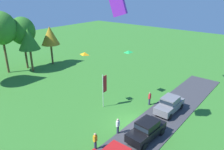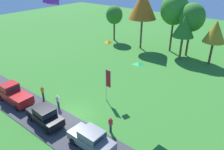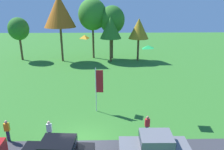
# 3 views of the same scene
# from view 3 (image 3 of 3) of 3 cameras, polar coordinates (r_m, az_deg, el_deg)

# --- Properties ---
(ground_plane) EXTENTS (120.00, 120.00, 0.00)m
(ground_plane) POSITION_cam_3_polar(r_m,az_deg,el_deg) (16.81, -7.90, -16.95)
(ground_plane) COLOR #337528
(car_sedan_mid_row) EXTENTS (4.43, 2.01, 1.84)m
(car_sedan_mid_row) POSITION_cam_3_polar(r_m,az_deg,el_deg) (14.75, 11.06, -17.88)
(car_sedan_mid_row) COLOR slate
(car_sedan_mid_row) RESTS_ON ground
(person_watching_sky) EXTENTS (0.36, 0.24, 1.71)m
(person_watching_sky) POSITION_cam_3_polar(r_m,az_deg,el_deg) (17.01, 9.16, -13.03)
(person_watching_sky) COLOR #2D334C
(person_watching_sky) RESTS_ON ground
(person_beside_suv) EXTENTS (0.36, 0.24, 1.71)m
(person_beside_suv) POSITION_cam_3_polar(r_m,az_deg,el_deg) (17.95, -25.67, -12.99)
(person_beside_suv) COLOR #2D334C
(person_beside_suv) RESTS_ON ground
(person_on_lawn) EXTENTS (0.36, 0.24, 1.71)m
(person_on_lawn) POSITION_cam_3_polar(r_m,az_deg,el_deg) (16.81, -15.99, -13.98)
(person_on_lawn) COLOR #2D334C
(person_on_lawn) RESTS_ON ground
(tree_left_of_center) EXTENTS (3.46, 3.46, 7.31)m
(tree_left_of_center) POSITION_cam_3_polar(r_m,az_deg,el_deg) (40.98, -23.22, 10.98)
(tree_left_of_center) COLOR brown
(tree_left_of_center) RESTS_ON ground
(tree_far_right) EXTENTS (5.17, 5.17, 10.91)m
(tree_far_right) POSITION_cam_3_polar(r_m,az_deg,el_deg) (37.76, -13.61, 15.89)
(tree_far_right) COLOR brown
(tree_far_right) RESTS_ON ground
(tree_lone_near) EXTENTS (4.92, 4.92, 10.38)m
(tree_lone_near) POSITION_cam_3_polar(r_m,az_deg,el_deg) (39.19, -5.11, 15.43)
(tree_lone_near) COLOR brown
(tree_lone_near) RESTS_ON ground
(tree_right_of_center) EXTENTS (3.56, 3.56, 7.51)m
(tree_right_of_center) POSITION_cam_3_polar(r_m,az_deg,el_deg) (36.68, -0.37, 12.23)
(tree_right_of_center) COLOR brown
(tree_right_of_center) RESTS_ON ground
(tree_center_back) EXTENTS (4.36, 4.36, 9.21)m
(tree_center_back) POSITION_cam_3_polar(r_m,az_deg,el_deg) (38.75, 0.01, 14.18)
(tree_center_back) COLOR brown
(tree_center_back) RESTS_ON ground
(tree_far_left) EXTENTS (3.41, 3.41, 7.20)m
(tree_far_left) POSITION_cam_3_polar(r_m,az_deg,el_deg) (37.74, 7.02, 11.91)
(tree_far_left) COLOR brown
(tree_far_left) RESTS_ON ground
(flag_banner) EXTENTS (0.71, 0.08, 4.21)m
(flag_banner) POSITION_cam_3_polar(r_m,az_deg,el_deg) (19.70, -3.57, -2.46)
(flag_banner) COLOR silver
(flag_banner) RESTS_ON ground
(kite_diamond_topmost) EXTENTS (1.02, 1.10, 0.35)m
(kite_diamond_topmost) POSITION_cam_3_polar(r_m,az_deg,el_deg) (20.48, -7.18, 9.90)
(kite_diamond_topmost) COLOR orange
(kite_diamond_mid_center) EXTENTS (1.35, 1.34, 0.34)m
(kite_diamond_mid_center) POSITION_cam_3_polar(r_m,az_deg,el_deg) (18.61, 9.35, 7.26)
(kite_diamond_mid_center) COLOR green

